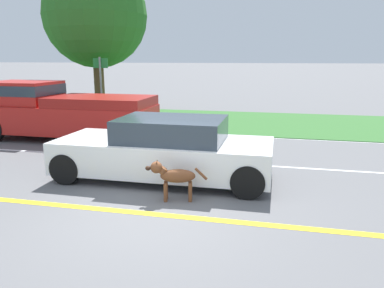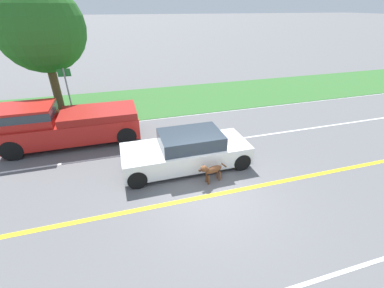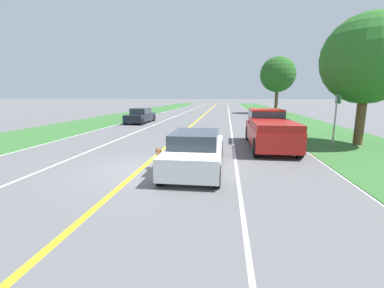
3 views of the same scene
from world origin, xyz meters
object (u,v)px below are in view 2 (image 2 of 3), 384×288
Objects in this scene: street_sign at (67,87)px; dog at (211,170)px; roadside_tree_right_near at (41,28)px; ego_car at (187,151)px; pickup_truck at (65,123)px.

dog is at bearing -146.11° from street_sign.
roadside_tree_right_near is 3.34m from street_sign.
roadside_tree_right_near is (9.51, 6.20, 3.99)m from dog.
pickup_truck is (3.33, 4.64, 0.31)m from ego_car.
street_sign is (3.29, 0.14, 0.73)m from pickup_truck.
roadside_tree_right_near reaches higher than street_sign.
ego_car is at bearing -125.73° from pickup_truck.
pickup_truck is 2.10× the size of street_sign.
ego_car is 1.76× the size of street_sign.
ego_car reaches higher than dog.
roadside_tree_right_near reaches higher than ego_car.
pickup_truck is (4.61, 5.16, 0.48)m from dog.
roadside_tree_right_near is (8.23, 5.67, 3.83)m from ego_car.
dog is (-1.27, -0.53, -0.16)m from ego_car.
ego_car is 0.84× the size of pickup_truck.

